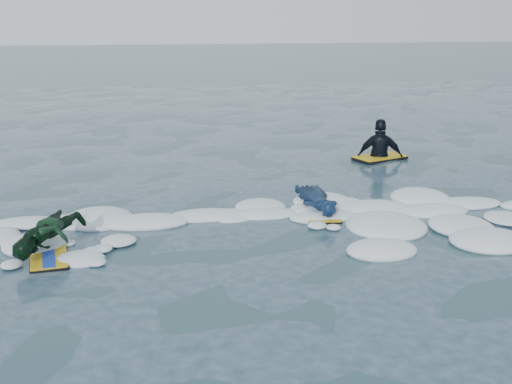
% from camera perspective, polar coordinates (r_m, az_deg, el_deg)
% --- Properties ---
extents(ground, '(120.00, 120.00, 0.00)m').
position_cam_1_polar(ground, '(8.89, -0.64, -5.43)').
color(ground, '#192F3C').
rests_on(ground, ground).
extents(foam_band, '(12.00, 3.10, 0.30)m').
position_cam_1_polar(foam_band, '(9.85, -1.57, -3.29)').
color(foam_band, white).
rests_on(foam_band, ground).
extents(prone_woman_unit, '(0.64, 1.51, 0.38)m').
position_cam_1_polar(prone_woman_unit, '(10.62, 5.53, -0.85)').
color(prone_woman_unit, black).
rests_on(prone_woman_unit, ground).
extents(prone_child_unit, '(1.14, 1.48, 0.52)m').
position_cam_1_polar(prone_child_unit, '(9.12, -17.89, -3.89)').
color(prone_child_unit, black).
rests_on(prone_child_unit, ground).
extents(waiting_rider_unit, '(1.34, 1.04, 1.77)m').
position_cam_1_polar(waiting_rider_unit, '(14.71, 10.94, 2.97)').
color(waiting_rider_unit, black).
rests_on(waiting_rider_unit, ground).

